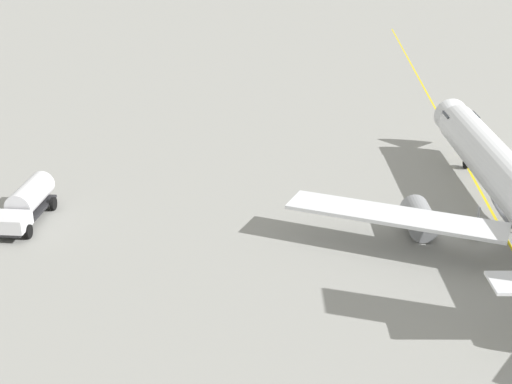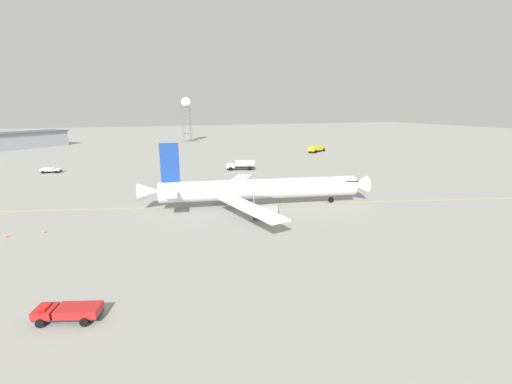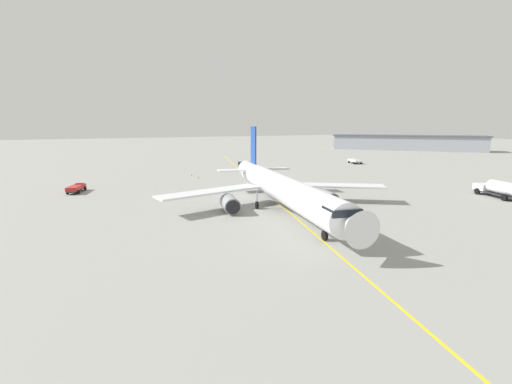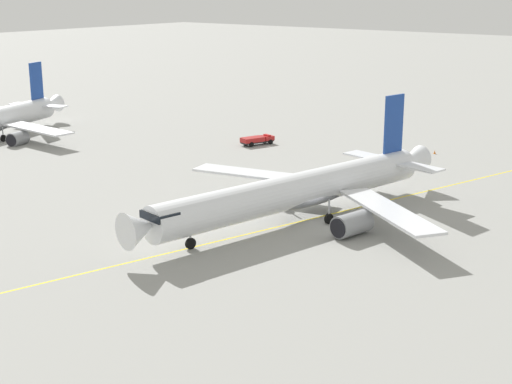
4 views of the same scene
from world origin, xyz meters
The scene contains 6 objects.
ground_plane centered at (0.00, 0.00, 0.00)m, with size 600.00×600.00×0.00m, color gray.
airliner_main centered at (-1.66, -0.46, 3.05)m, with size 35.22×42.34×11.90m.
ops_pickup_truck centered at (-28.78, 27.26, 0.81)m, with size 3.43×5.67×1.41m.
taxiway_centreline centered at (-1.55, -3.03, 0.00)m, with size 47.30×173.55×0.01m.
safety_cone_near centered at (-3.76, 33.70, 0.28)m, with size 0.36×0.36×0.55m.
safety_cone_mid centered at (-4.03, 38.26, 0.28)m, with size 0.36×0.36×0.55m.
Camera 4 is at (42.15, -64.31, 24.45)m, focal length 53.02 mm.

